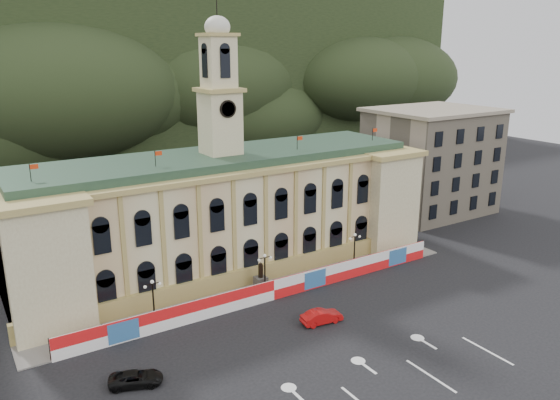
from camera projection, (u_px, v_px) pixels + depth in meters
ground at (355, 358)px, 52.91m from camera, size 260.00×260.00×0.00m
lane_markings at (391, 384)px, 48.84m from camera, size 26.00×10.00×0.02m
hill_ridge at (65, 83)px, 146.68m from camera, size 230.00×80.00×64.00m
city_hall at (224, 211)px, 73.20m from camera, size 56.20×17.60×37.10m
side_building_right at (431, 161)px, 97.60m from camera, size 21.00×17.00×18.60m
hoarding_fence at (274, 290)px, 64.83m from camera, size 50.00×0.44×2.50m
pavement at (262, 291)px, 67.30m from camera, size 56.00×5.50×0.16m
statue at (261, 282)px, 67.20m from camera, size 1.40×1.40×3.72m
lamp_left at (153, 298)px, 58.67m from camera, size 1.96×0.44×5.15m
lamp_center at (265, 270)px, 65.87m from camera, size 1.96×0.44×5.15m
lamp_right at (354, 248)px, 73.08m from camera, size 1.96×0.44×5.15m
red_sedan at (322, 317)px, 59.44m from camera, size 2.77×5.05×1.53m
black_suv at (136, 378)px, 48.59m from camera, size 5.42×6.24×1.32m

